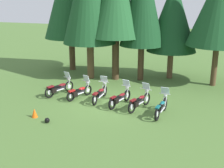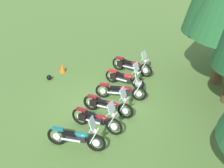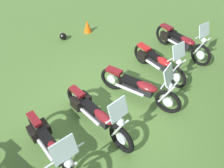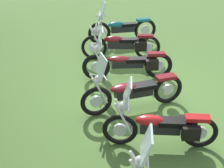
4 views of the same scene
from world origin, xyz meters
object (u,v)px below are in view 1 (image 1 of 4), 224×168
object	(u,v)px
pine_tree_2	(116,0)
pine_tree_5	(221,5)
motorcycle_4	(139,101)
motorcycle_5	(161,107)
dropped_helmet	(47,120)
motorcycle_2	(100,93)
motorcycle_0	(59,88)
motorcycle_1	(79,91)
pine_tree_4	(173,16)
motorcycle_3	(120,98)
traffic_cone	(34,113)

from	to	relation	value
pine_tree_2	pine_tree_5	bearing A→B (deg)	4.96
motorcycle_4	motorcycle_5	xyz separation A→B (m)	(1.29, -0.46, -0.01)
motorcycle_5	motorcycle_4	bearing A→B (deg)	76.71
dropped_helmet	motorcycle_2	bearing A→B (deg)	70.30
motorcycle_0	motorcycle_1	world-z (taller)	motorcycle_0
pine_tree_4	motorcycle_1	bearing A→B (deg)	-126.04
motorcycle_3	dropped_helmet	world-z (taller)	motorcycle_3
pine_tree_2	traffic_cone	size ratio (longest dim) A/B	17.34
motorcycle_3	pine_tree_4	world-z (taller)	pine_tree_4
motorcycle_2	pine_tree_5	distance (m)	9.71
motorcycle_1	motorcycle_3	bearing A→B (deg)	-76.54
motorcycle_1	motorcycle_2	bearing A→B (deg)	-65.86
pine_tree_2	motorcycle_5	bearing A→B (deg)	-53.30
motorcycle_2	motorcycle_4	bearing A→B (deg)	-104.32
motorcycle_5	pine_tree_5	size ratio (longest dim) A/B	0.28
motorcycle_0	pine_tree_2	world-z (taller)	pine_tree_2
motorcycle_4	motorcycle_5	distance (m)	1.37
motorcycle_2	motorcycle_5	bearing A→B (deg)	-105.91
motorcycle_1	traffic_cone	world-z (taller)	motorcycle_1
traffic_cone	motorcycle_2	bearing A→B (deg)	55.61
motorcycle_0	motorcycle_2	xyz separation A→B (m)	(2.79, -0.14, -0.02)
dropped_helmet	motorcycle_1	bearing A→B (deg)	89.19
motorcycle_4	pine_tree_2	size ratio (longest dim) A/B	0.26
motorcycle_5	traffic_cone	xyz separation A→B (m)	(-6.20, -2.31, -0.23)
motorcycle_3	motorcycle_0	bearing A→B (deg)	97.26
motorcycle_5	pine_tree_4	bearing A→B (deg)	10.51
pine_tree_2	dropped_helmet	bearing A→B (deg)	-95.84
motorcycle_3	motorcycle_4	bearing A→B (deg)	-85.96
motorcycle_2	pine_tree_5	xyz separation A→B (m)	(6.42, 5.31, 4.99)
motorcycle_0	pine_tree_5	distance (m)	11.67
dropped_helmet	motorcycle_0	bearing A→B (deg)	109.34
motorcycle_0	pine_tree_5	bearing A→B (deg)	-38.88
motorcycle_0	pine_tree_2	bearing A→B (deg)	-4.76
pine_tree_2	traffic_cone	world-z (taller)	pine_tree_2
motorcycle_3	pine_tree_4	xyz separation A→B (m)	(1.93, 6.72, 4.16)
motorcycle_5	pine_tree_4	distance (m)	8.51
motorcycle_1	pine_tree_4	bearing A→B (deg)	-14.68
motorcycle_1	motorcycle_4	bearing A→B (deg)	-77.56
motorcycle_2	dropped_helmet	world-z (taller)	motorcycle_2
pine_tree_5	traffic_cone	bearing A→B (deg)	-135.07
motorcycle_0	motorcycle_4	bearing A→B (deg)	-76.86
motorcycle_1	motorcycle_4	size ratio (longest dim) A/B	0.92
motorcycle_4	traffic_cone	bearing A→B (deg)	137.87
traffic_cone	dropped_helmet	bearing A→B (deg)	-23.70
motorcycle_0	dropped_helmet	bearing A→B (deg)	-138.85
motorcycle_5	traffic_cone	bearing A→B (deg)	116.61
motorcycle_1	pine_tree_4	xyz separation A→B (m)	(4.62, 6.34, 4.16)
motorcycle_3	pine_tree_5	world-z (taller)	pine_tree_5
motorcycle_0	pine_tree_2	distance (m)	7.31
pine_tree_2	motorcycle_3	bearing A→B (deg)	-70.15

